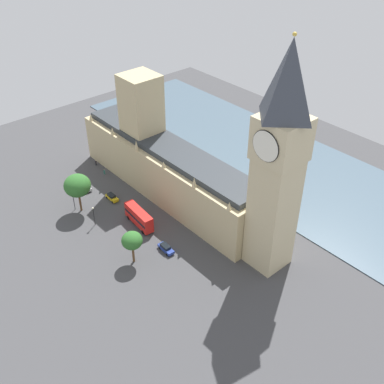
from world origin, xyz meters
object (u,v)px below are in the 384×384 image
at_px(car_silver_by_river_gate, 85,187).
at_px(street_lamp_under_trees, 93,213).
at_px(car_yellow_cab_opposite_hall, 112,197).
at_px(plane_tree_trailing, 77,186).
at_px(double_decker_bus_kerbside, 139,217).
at_px(parliament_building, 165,163).
at_px(pedestrian_near_tower, 104,172).
at_px(pedestrian_far_end, 96,163).
at_px(plane_tree_corner, 132,241).
at_px(car_blue_midblock, 166,248).
at_px(street_lamp_leading, 73,197).
at_px(clock_tower, 279,161).

xyz_separation_m(car_silver_by_river_gate, street_lamp_under_trees, (6.56, 16.01, 3.14)).
xyz_separation_m(car_yellow_cab_opposite_hall, plane_tree_trailing, (9.02, -1.37, 7.25)).
relative_size(double_decker_bus_kerbside, street_lamp_under_trees, 1.88).
height_order(parliament_building, plane_tree_trailing, parliament_building).
bearing_deg(street_lamp_under_trees, pedestrian_near_tower, -127.98).
xyz_separation_m(pedestrian_far_end, plane_tree_corner, (16.32, 43.61, 5.67)).
bearing_deg(street_lamp_under_trees, plane_tree_corner, 88.97).
bearing_deg(car_blue_midblock, plane_tree_corner, -12.77).
distance_m(parliament_building, car_silver_by_river_gate, 24.71).
distance_m(pedestrian_far_end, street_lamp_under_trees, 30.37).
height_order(parliament_building, pedestrian_far_end, parliament_building).
relative_size(car_silver_by_river_gate, street_lamp_leading, 0.77).
xyz_separation_m(parliament_building, street_lamp_leading, (24.78, -8.72, -4.66)).
bearing_deg(pedestrian_far_end, car_yellow_cab_opposite_hall, 21.71).
relative_size(car_yellow_cab_opposite_hall, plane_tree_trailing, 0.40).
bearing_deg(car_yellow_cab_opposite_hall, car_silver_by_river_gate, -72.36).
height_order(plane_tree_corner, street_lamp_under_trees, plane_tree_corner).
xyz_separation_m(clock_tower, car_yellow_cab_opposite_hall, (14.07, -45.07, -26.84)).
bearing_deg(street_lamp_under_trees, car_blue_midblock, 110.88).
height_order(clock_tower, car_yellow_cab_opposite_hall, clock_tower).
height_order(car_silver_by_river_gate, plane_tree_corner, plane_tree_corner).
relative_size(parliament_building, double_decker_bus_kerbside, 6.16).
distance_m(parliament_building, street_lamp_under_trees, 24.70).
distance_m(car_silver_by_river_gate, plane_tree_corner, 35.14).
xyz_separation_m(parliament_building, plane_tree_trailing, (23.69, -7.22, -0.83)).
bearing_deg(clock_tower, pedestrian_far_end, -83.25).
relative_size(car_silver_by_river_gate, car_yellow_cab_opposite_hall, 1.06).
bearing_deg(plane_tree_trailing, pedestrian_far_end, -131.22).
bearing_deg(clock_tower, double_decker_bus_kerbside, -64.31).
height_order(car_blue_midblock, plane_tree_corner, plane_tree_corner).
distance_m(clock_tower, car_silver_by_river_gate, 63.11).
distance_m(pedestrian_far_end, plane_tree_corner, 46.91).
relative_size(car_yellow_cab_opposite_hall, plane_tree_corner, 0.52).
bearing_deg(street_lamp_under_trees, car_yellow_cab_opposite_hall, -145.48).
relative_size(clock_tower, pedestrian_near_tower, 31.40).
bearing_deg(street_lamp_under_trees, clock_tower, 121.48).
bearing_deg(pedestrian_far_end, double_decker_bus_kerbside, 28.21).
height_order(car_silver_by_river_gate, car_yellow_cab_opposite_hall, same).
distance_m(car_blue_midblock, pedestrian_near_tower, 40.22).
height_order(car_silver_by_river_gate, street_lamp_under_trees, street_lamp_under_trees).
distance_m(pedestrian_far_end, street_lamp_leading, 23.45).
xyz_separation_m(car_silver_by_river_gate, plane_tree_corner, (6.88, 34.01, 5.55)).
relative_size(parliament_building, street_lamp_under_trees, 11.56).
distance_m(pedestrian_near_tower, street_lamp_under_trees, 24.80).
bearing_deg(parliament_building, plane_tree_corner, 37.34).
height_order(double_decker_bus_kerbside, car_blue_midblock, double_decker_bus_kerbside).
xyz_separation_m(clock_tower, plane_tree_trailing, (23.09, -46.44, -19.59)).
relative_size(plane_tree_trailing, street_lamp_under_trees, 1.97).
xyz_separation_m(car_yellow_cab_opposite_hall, car_blue_midblock, (1.83, 26.69, 0.00)).
relative_size(parliament_building, street_lamp_leading, 10.70).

